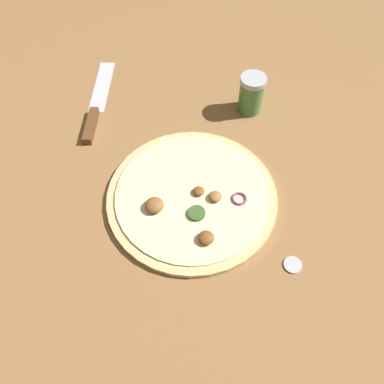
% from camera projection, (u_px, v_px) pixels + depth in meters
% --- Properties ---
extents(ground_plane, '(3.00, 3.00, 0.00)m').
position_uv_depth(ground_plane, '(192.00, 198.00, 0.76)').
color(ground_plane, olive).
extents(pizza, '(0.34, 0.34, 0.03)m').
position_uv_depth(pizza, '(192.00, 196.00, 0.75)').
color(pizza, '#D6B77A').
rests_on(pizza, ground_plane).
extents(knife, '(0.29, 0.09, 0.02)m').
position_uv_depth(knife, '(95.00, 112.00, 0.89)').
color(knife, silver).
rests_on(knife, ground_plane).
extents(spice_jar, '(0.06, 0.06, 0.09)m').
position_uv_depth(spice_jar, '(251.00, 94.00, 0.86)').
color(spice_jar, '#4C7F42').
rests_on(spice_jar, ground_plane).
extents(loose_cap, '(0.03, 0.03, 0.01)m').
position_uv_depth(loose_cap, '(293.00, 264.00, 0.67)').
color(loose_cap, '#B2B2B7').
rests_on(loose_cap, ground_plane).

